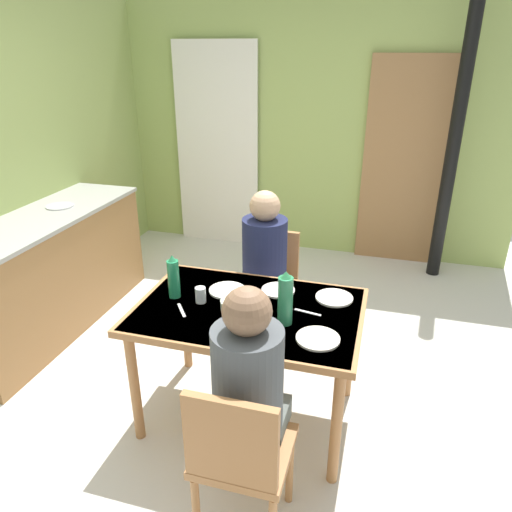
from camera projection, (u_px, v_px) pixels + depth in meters
name	position (u px, v px, depth m)	size (l,w,h in m)	color
ground_plane	(232.00, 387.00, 3.13)	(6.56, 6.56, 0.00)	silver
wall_back	(309.00, 131.00, 4.84)	(4.11, 0.10, 2.52)	#9BB15F
wall_left	(14.00, 159.00, 3.67)	(0.10, 3.79, 2.52)	#9CB161
door_wooden	(405.00, 164.00, 4.63)	(0.80, 0.05, 2.00)	#976B42
stove_pipe_column	(454.00, 144.00, 4.19)	(0.12, 0.12, 2.52)	black
curtain_panel	(217.00, 148.00, 5.07)	(0.90, 0.03, 2.12)	white
kitchen_counter	(47.00, 273.00, 3.68)	(0.61, 1.88, 0.91)	olive
dining_table	(249.00, 321.00, 2.64)	(1.24, 0.83, 0.74)	#A66E40
chair_near_diner	(240.00, 455.00, 1.99)	(0.40, 0.40, 0.87)	#A66E40
chair_far_diner	(269.00, 284.00, 3.40)	(0.40, 0.40, 0.87)	#A66E40
person_near_diner	(249.00, 380.00, 1.99)	(0.30, 0.37, 0.77)	#535B56
person_far_diner	(264.00, 255.00, 3.17)	(0.30, 0.37, 0.77)	#1E224C
water_bottle_green_near	(174.00, 278.00, 2.68)	(0.07, 0.07, 0.26)	#218553
water_bottle_green_far	(285.00, 299.00, 2.42)	(0.08, 0.08, 0.30)	#2B7D51
serving_bowl_center	(236.00, 305.00, 2.59)	(0.17, 0.17, 0.06)	silver
dinner_plate_near_left	(278.00, 290.00, 2.79)	(0.20, 0.20, 0.01)	white
dinner_plate_near_right	(227.00, 290.00, 2.79)	(0.21, 0.21, 0.01)	white
dinner_plate_far_center	(334.00, 298.00, 2.71)	(0.21, 0.21, 0.01)	white
dinner_plate_far_side	(318.00, 338.00, 2.33)	(0.22, 0.22, 0.01)	white
drinking_glass_by_near_diner	(285.00, 298.00, 2.61)	(0.06, 0.06, 0.11)	silver
drinking_glass_by_far_diner	(201.00, 295.00, 2.66)	(0.06, 0.06, 0.09)	silver
cutlery_knife_near	(182.00, 310.00, 2.59)	(0.15, 0.02, 0.00)	silver
cutlery_fork_near	(272.00, 341.00, 2.32)	(0.15, 0.02, 0.00)	silver
cutlery_knife_far	(308.00, 312.00, 2.57)	(0.15, 0.02, 0.00)	silver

